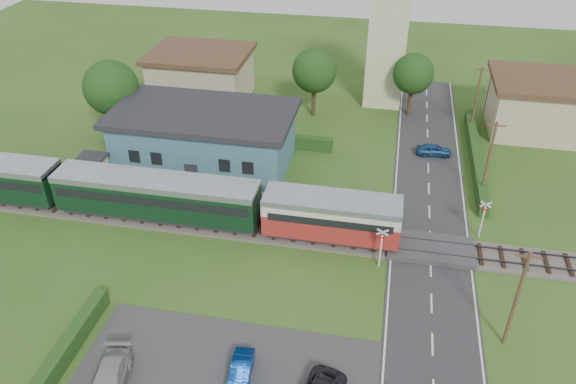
% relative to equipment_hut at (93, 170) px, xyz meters
% --- Properties ---
extents(ground, '(120.00, 120.00, 0.00)m').
position_rel_equipment_hut_xyz_m(ground, '(18.00, -5.20, -1.75)').
color(ground, '#2D4C19').
extents(railway_track, '(76.00, 3.20, 0.49)m').
position_rel_equipment_hut_xyz_m(railway_track, '(18.00, -3.20, -1.64)').
color(railway_track, '#4C443D').
rests_on(railway_track, ground).
extents(road, '(6.00, 70.00, 0.05)m').
position_rel_equipment_hut_xyz_m(road, '(28.00, -5.20, -1.72)').
color(road, '#28282B').
rests_on(road, ground).
extents(car_park, '(17.00, 9.00, 0.08)m').
position_rel_equipment_hut_xyz_m(car_park, '(16.50, -17.20, -1.71)').
color(car_park, '#333335').
rests_on(car_park, ground).
extents(crossing_deck, '(6.20, 3.40, 0.45)m').
position_rel_equipment_hut_xyz_m(crossing_deck, '(28.00, -3.20, -1.52)').
color(crossing_deck, '#333335').
rests_on(crossing_deck, ground).
extents(platform, '(30.00, 3.00, 0.45)m').
position_rel_equipment_hut_xyz_m(platform, '(8.00, 0.00, -1.52)').
color(platform, gray).
rests_on(platform, ground).
extents(equipment_hut, '(2.30, 2.30, 2.55)m').
position_rel_equipment_hut_xyz_m(equipment_hut, '(0.00, 0.00, 0.00)').
color(equipment_hut, beige).
rests_on(equipment_hut, platform).
extents(station_building, '(16.00, 9.00, 5.30)m').
position_rel_equipment_hut_xyz_m(station_building, '(8.00, 5.79, 0.95)').
color(station_building, '#356577').
rests_on(station_building, ground).
extents(train, '(43.20, 2.90, 3.40)m').
position_rel_equipment_hut_xyz_m(train, '(3.87, -3.20, 0.43)').
color(train, '#232328').
rests_on(train, ground).
extents(church_tower, '(6.00, 6.00, 17.60)m').
position_rel_equipment_hut_xyz_m(church_tower, '(23.00, 22.80, 8.48)').
color(church_tower, beige).
rests_on(church_tower, ground).
extents(house_west, '(10.80, 8.80, 5.50)m').
position_rel_equipment_hut_xyz_m(house_west, '(3.00, 19.80, 1.04)').
color(house_west, tan).
rests_on(house_west, ground).
extents(house_east, '(8.80, 8.80, 5.50)m').
position_rel_equipment_hut_xyz_m(house_east, '(38.00, 18.80, 1.05)').
color(house_east, tan).
rests_on(house_east, ground).
extents(hedge_carpark, '(0.80, 9.00, 1.20)m').
position_rel_equipment_hut_xyz_m(hedge_carpark, '(7.00, -17.20, -1.15)').
color(hedge_carpark, '#193814').
rests_on(hedge_carpark, ground).
extents(hedge_roadside, '(0.80, 18.00, 1.20)m').
position_rel_equipment_hut_xyz_m(hedge_roadside, '(32.20, 10.80, -1.15)').
color(hedge_roadside, '#193814').
rests_on(hedge_roadside, ground).
extents(hedge_station, '(22.00, 0.80, 1.30)m').
position_rel_equipment_hut_xyz_m(hedge_station, '(8.00, 10.30, -1.10)').
color(hedge_station, '#193814').
rests_on(hedge_station, ground).
extents(tree_a, '(5.20, 5.20, 8.00)m').
position_rel_equipment_hut_xyz_m(tree_a, '(-2.00, 8.80, 3.63)').
color(tree_a, '#332316').
rests_on(tree_a, ground).
extents(tree_b, '(4.60, 4.60, 7.34)m').
position_rel_equipment_hut_xyz_m(tree_b, '(16.00, 17.80, 3.27)').
color(tree_b, '#332316').
rests_on(tree_b, ground).
extents(tree_c, '(4.20, 4.20, 6.78)m').
position_rel_equipment_hut_xyz_m(tree_c, '(26.00, 19.80, 2.91)').
color(tree_c, '#332316').
rests_on(tree_c, ground).
extents(utility_pole_b, '(1.40, 0.22, 7.00)m').
position_rel_equipment_hut_xyz_m(utility_pole_b, '(32.20, -11.20, 1.88)').
color(utility_pole_b, '#473321').
rests_on(utility_pole_b, ground).
extents(utility_pole_c, '(1.40, 0.22, 7.00)m').
position_rel_equipment_hut_xyz_m(utility_pole_c, '(32.20, 4.80, 1.88)').
color(utility_pole_c, '#473321').
rests_on(utility_pole_c, ground).
extents(utility_pole_d, '(1.40, 0.22, 7.00)m').
position_rel_equipment_hut_xyz_m(utility_pole_d, '(32.20, 16.80, 1.88)').
color(utility_pole_d, '#473321').
rests_on(utility_pole_d, ground).
extents(crossing_signal_near, '(0.84, 0.28, 3.28)m').
position_rel_equipment_hut_xyz_m(crossing_signal_near, '(24.40, -5.61, 0.39)').
color(crossing_signal_near, silver).
rests_on(crossing_signal_near, ground).
extents(crossing_signal_far, '(0.84, 0.28, 3.28)m').
position_rel_equipment_hut_xyz_m(crossing_signal_far, '(31.60, -0.81, 0.39)').
color(crossing_signal_far, silver).
rests_on(crossing_signal_far, ground).
extents(streetlamp_west, '(0.30, 0.30, 5.15)m').
position_rel_equipment_hut_xyz_m(streetlamp_west, '(-4.00, 14.80, 1.29)').
color(streetlamp_west, '#3F3F47').
rests_on(streetlamp_west, ground).
extents(streetlamp_east, '(0.30, 0.30, 5.15)m').
position_rel_equipment_hut_xyz_m(streetlamp_east, '(34.00, 21.80, 1.29)').
color(streetlamp_east, '#3F3F47').
rests_on(streetlamp_east, ground).
extents(car_on_road, '(3.34, 1.57, 1.10)m').
position_rel_equipment_hut_xyz_m(car_on_road, '(28.47, 11.36, -1.15)').
color(car_on_road, navy).
rests_on(car_on_road, road).
extents(car_park_blue, '(1.39, 3.31, 1.06)m').
position_rel_equipment_hut_xyz_m(car_park_blue, '(17.39, -16.84, -1.14)').
color(car_park_blue, navy).
rests_on(car_park_blue, car_park).
extents(car_park_silver, '(2.69, 4.83, 1.32)m').
position_rel_equipment_hut_xyz_m(car_park_silver, '(10.50, -18.89, -1.01)').
color(car_park_silver, '#A7A7A7').
rests_on(car_park_silver, car_park).
extents(pedestrian_near, '(0.76, 0.59, 1.84)m').
position_rel_equipment_hut_xyz_m(pedestrian_near, '(16.67, -0.67, -0.38)').
color(pedestrian_near, gray).
rests_on(pedestrian_near, platform).
extents(pedestrian_far, '(0.94, 1.03, 1.72)m').
position_rel_equipment_hut_xyz_m(pedestrian_far, '(3.70, 0.42, -0.44)').
color(pedestrian_far, gray).
rests_on(pedestrian_far, platform).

